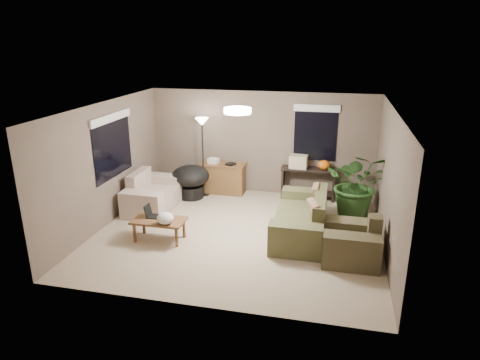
% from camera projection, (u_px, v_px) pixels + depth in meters
% --- Properties ---
extents(room_shell, '(5.50, 5.50, 5.50)m').
position_uv_depth(room_shell, '(238.00, 173.00, 8.11)').
color(room_shell, tan).
rests_on(room_shell, ground).
extents(main_sofa, '(0.95, 2.20, 0.85)m').
position_uv_depth(main_sofa, '(302.00, 220.00, 8.39)').
color(main_sofa, '#4E4E2F').
rests_on(main_sofa, ground).
extents(throw_pillows, '(0.37, 1.38, 0.47)m').
position_uv_depth(throw_pillows, '(317.00, 204.00, 8.22)').
color(throw_pillows, '#8C7251').
rests_on(throw_pillows, main_sofa).
extents(loveseat, '(0.90, 1.60, 0.85)m').
position_uv_depth(loveseat, '(152.00, 196.00, 9.67)').
color(loveseat, '#BDB1A1').
rests_on(loveseat, ground).
extents(armchair, '(0.95, 1.00, 0.85)m').
position_uv_depth(armchair, '(352.00, 244.00, 7.42)').
color(armchair, brown).
rests_on(armchair, ground).
extents(coffee_table, '(1.00, 0.55, 0.42)m').
position_uv_depth(coffee_table, '(159.00, 223.00, 8.12)').
color(coffee_table, brown).
rests_on(coffee_table, ground).
extents(laptop, '(0.37, 0.24, 0.24)m').
position_uv_depth(laptop, '(153.00, 214.00, 8.21)').
color(laptop, black).
rests_on(laptop, coffee_table).
extents(plastic_bag, '(0.36, 0.33, 0.22)m').
position_uv_depth(plastic_bag, '(165.00, 218.00, 7.89)').
color(plastic_bag, white).
rests_on(plastic_bag, coffee_table).
extents(desk, '(1.10, 0.50, 0.75)m').
position_uv_depth(desk, '(223.00, 178.00, 10.61)').
color(desk, brown).
rests_on(desk, ground).
extents(desk_papers, '(0.72, 0.31, 0.12)m').
position_uv_depth(desk_papers, '(217.00, 161.00, 10.50)').
color(desk_papers, silver).
rests_on(desk_papers, desk).
extents(console_table, '(1.30, 0.40, 0.75)m').
position_uv_depth(console_table, '(308.00, 181.00, 10.21)').
color(console_table, black).
rests_on(console_table, ground).
extents(pumpkin, '(0.29, 0.29, 0.22)m').
position_uv_depth(pumpkin, '(324.00, 165.00, 10.01)').
color(pumpkin, orange).
rests_on(pumpkin, console_table).
extents(cardboard_box, '(0.43, 0.33, 0.31)m').
position_uv_depth(cardboard_box, '(298.00, 162.00, 10.12)').
color(cardboard_box, beige).
rests_on(cardboard_box, console_table).
extents(papasan_chair, '(1.00, 1.00, 0.80)m').
position_uv_depth(papasan_chair, '(191.00, 179.00, 10.25)').
color(papasan_chair, black).
rests_on(papasan_chair, ground).
extents(floor_lamp, '(0.32, 0.32, 1.91)m').
position_uv_depth(floor_lamp, '(202.00, 131.00, 10.08)').
color(floor_lamp, black).
rests_on(floor_lamp, ground).
extents(ceiling_fixture, '(0.50, 0.50, 0.10)m').
position_uv_depth(ceiling_fixture, '(238.00, 111.00, 7.73)').
color(ceiling_fixture, white).
rests_on(ceiling_fixture, room_shell).
extents(houseplant, '(1.31, 1.45, 1.13)m').
position_uv_depth(houseplant, '(357.00, 191.00, 9.19)').
color(houseplant, '#2D5923').
rests_on(houseplant, ground).
extents(cat_scratching_post, '(0.32, 0.32, 0.50)m').
position_uv_depth(cat_scratching_post, '(368.00, 240.00, 7.75)').
color(cat_scratching_post, tan).
rests_on(cat_scratching_post, ground).
extents(window_left, '(0.05, 1.56, 1.33)m').
position_uv_depth(window_left, '(112.00, 135.00, 8.79)').
color(window_left, black).
rests_on(window_left, room_shell).
extents(window_back, '(1.06, 0.05, 1.33)m').
position_uv_depth(window_back, '(316.00, 124.00, 9.95)').
color(window_back, black).
rests_on(window_back, room_shell).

